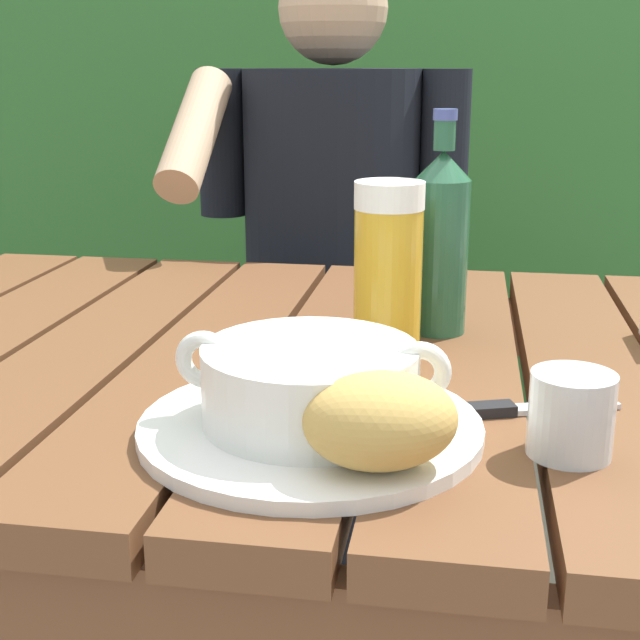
{
  "coord_description": "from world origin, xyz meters",
  "views": [
    {
      "loc": [
        0.14,
        -0.9,
        1.05
      ],
      "look_at": [
        0.01,
        -0.13,
        0.82
      ],
      "focal_mm": 49.56,
      "sensor_mm": 36.0,
      "label": 1
    }
  ],
  "objects_px": {
    "chair_near_diner": "(343,345)",
    "beer_glass": "(388,266)",
    "water_glass_small": "(571,414)",
    "person_eating": "(327,246)",
    "table_knife": "(510,409)",
    "serving_plate": "(310,427)",
    "bread_roll": "(381,420)",
    "soup_bowl": "(310,382)",
    "beer_bottle": "(441,240)"
  },
  "relations": [
    {
      "from": "serving_plate",
      "to": "table_knife",
      "type": "xyz_separation_m",
      "value": [
        0.17,
        0.07,
        -0.0
      ]
    },
    {
      "from": "beer_glass",
      "to": "water_glass_small",
      "type": "distance_m",
      "value": 0.31
    },
    {
      "from": "bread_roll",
      "to": "table_knife",
      "type": "distance_m",
      "value": 0.19
    },
    {
      "from": "chair_near_diner",
      "to": "serving_plate",
      "type": "xyz_separation_m",
      "value": [
        0.12,
        -1.08,
        0.28
      ]
    },
    {
      "from": "bread_roll",
      "to": "table_knife",
      "type": "relative_size",
      "value": 0.83
    },
    {
      "from": "chair_near_diner",
      "to": "bread_roll",
      "type": "height_order",
      "value": "chair_near_diner"
    },
    {
      "from": "person_eating",
      "to": "chair_near_diner",
      "type": "bearing_deg",
      "value": 89.2
    },
    {
      "from": "bread_roll",
      "to": "table_knife",
      "type": "xyz_separation_m",
      "value": [
        0.1,
        0.15,
        -0.04
      ]
    },
    {
      "from": "bread_roll",
      "to": "soup_bowl",
      "type": "bearing_deg",
      "value": 130.6
    },
    {
      "from": "chair_near_diner",
      "to": "bread_roll",
      "type": "xyz_separation_m",
      "value": [
        0.19,
        -1.15,
        0.32
      ]
    },
    {
      "from": "chair_near_diner",
      "to": "beer_glass",
      "type": "relative_size",
      "value": 5.45
    },
    {
      "from": "chair_near_diner",
      "to": "person_eating",
      "type": "bearing_deg",
      "value": -90.8
    },
    {
      "from": "person_eating",
      "to": "bread_roll",
      "type": "bearing_deg",
      "value": -78.78
    },
    {
      "from": "chair_near_diner",
      "to": "soup_bowl",
      "type": "xyz_separation_m",
      "value": [
        0.12,
        -1.08,
        0.32
      ]
    },
    {
      "from": "bread_roll",
      "to": "beer_glass",
      "type": "height_order",
      "value": "beer_glass"
    },
    {
      "from": "person_eating",
      "to": "table_knife",
      "type": "relative_size",
      "value": 7.68
    },
    {
      "from": "person_eating",
      "to": "water_glass_small",
      "type": "distance_m",
      "value": 0.94
    },
    {
      "from": "soup_bowl",
      "to": "water_glass_small",
      "type": "height_order",
      "value": "soup_bowl"
    },
    {
      "from": "person_eating",
      "to": "soup_bowl",
      "type": "xyz_separation_m",
      "value": [
        0.12,
        -0.88,
        0.06
      ]
    },
    {
      "from": "person_eating",
      "to": "beer_bottle",
      "type": "relative_size",
      "value": 4.99
    },
    {
      "from": "serving_plate",
      "to": "table_knife",
      "type": "distance_m",
      "value": 0.18
    },
    {
      "from": "serving_plate",
      "to": "beer_glass",
      "type": "bearing_deg",
      "value": 80.54
    },
    {
      "from": "bread_roll",
      "to": "table_knife",
      "type": "bearing_deg",
      "value": 55.8
    },
    {
      "from": "person_eating",
      "to": "beer_bottle",
      "type": "distance_m",
      "value": 0.62
    },
    {
      "from": "beer_bottle",
      "to": "table_knife",
      "type": "height_order",
      "value": "beer_bottle"
    },
    {
      "from": "chair_near_diner",
      "to": "beer_glass",
      "type": "height_order",
      "value": "chair_near_diner"
    },
    {
      "from": "table_knife",
      "to": "chair_near_diner",
      "type": "bearing_deg",
      "value": 105.96
    },
    {
      "from": "person_eating",
      "to": "table_knife",
      "type": "bearing_deg",
      "value": -70.16
    },
    {
      "from": "soup_bowl",
      "to": "beer_bottle",
      "type": "distance_m",
      "value": 0.33
    },
    {
      "from": "person_eating",
      "to": "beer_glass",
      "type": "xyz_separation_m",
      "value": [
        0.16,
        -0.63,
        0.11
      ]
    },
    {
      "from": "chair_near_diner",
      "to": "serving_plate",
      "type": "bearing_deg",
      "value": -83.6
    },
    {
      "from": "beer_bottle",
      "to": "table_knife",
      "type": "xyz_separation_m",
      "value": [
        0.07,
        -0.24,
        -0.1
      ]
    },
    {
      "from": "serving_plate",
      "to": "soup_bowl",
      "type": "bearing_deg",
      "value": 75.96
    },
    {
      "from": "chair_near_diner",
      "to": "table_knife",
      "type": "distance_m",
      "value": 1.08
    },
    {
      "from": "bread_roll",
      "to": "water_glass_small",
      "type": "xyz_separation_m",
      "value": [
        0.14,
        0.07,
        -0.01
      ]
    },
    {
      "from": "soup_bowl",
      "to": "chair_near_diner",
      "type": "bearing_deg",
      "value": 96.4
    },
    {
      "from": "person_eating",
      "to": "water_glass_small",
      "type": "xyz_separation_m",
      "value": [
        0.33,
        -0.88,
        0.05
      ]
    },
    {
      "from": "bread_roll",
      "to": "water_glass_small",
      "type": "height_order",
      "value": "bread_roll"
    },
    {
      "from": "soup_bowl",
      "to": "beer_bottle",
      "type": "relative_size",
      "value": 0.91
    },
    {
      "from": "serving_plate",
      "to": "bread_roll",
      "type": "bearing_deg",
      "value": -49.4
    },
    {
      "from": "person_eating",
      "to": "bread_roll",
      "type": "relative_size",
      "value": 9.22
    },
    {
      "from": "beer_glass",
      "to": "table_knife",
      "type": "bearing_deg",
      "value": -53.84
    },
    {
      "from": "serving_plate",
      "to": "water_glass_small",
      "type": "relative_size",
      "value": 4.25
    },
    {
      "from": "chair_near_diner",
      "to": "water_glass_small",
      "type": "bearing_deg",
      "value": -73.1
    },
    {
      "from": "beer_glass",
      "to": "water_glass_small",
      "type": "xyz_separation_m",
      "value": [
        0.17,
        -0.25,
        -0.06
      ]
    },
    {
      "from": "serving_plate",
      "to": "bread_roll",
      "type": "xyz_separation_m",
      "value": [
        0.07,
        -0.08,
        0.04
      ]
    },
    {
      "from": "serving_plate",
      "to": "soup_bowl",
      "type": "xyz_separation_m",
      "value": [
        0.0,
        0.0,
        0.04
      ]
    },
    {
      "from": "beer_glass",
      "to": "beer_bottle",
      "type": "xyz_separation_m",
      "value": [
        0.05,
        0.07,
        0.02
      ]
    },
    {
      "from": "table_knife",
      "to": "soup_bowl",
      "type": "bearing_deg",
      "value": -156.43
    },
    {
      "from": "beer_glass",
      "to": "chair_near_diner",
      "type": "bearing_deg",
      "value": 100.99
    }
  ]
}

